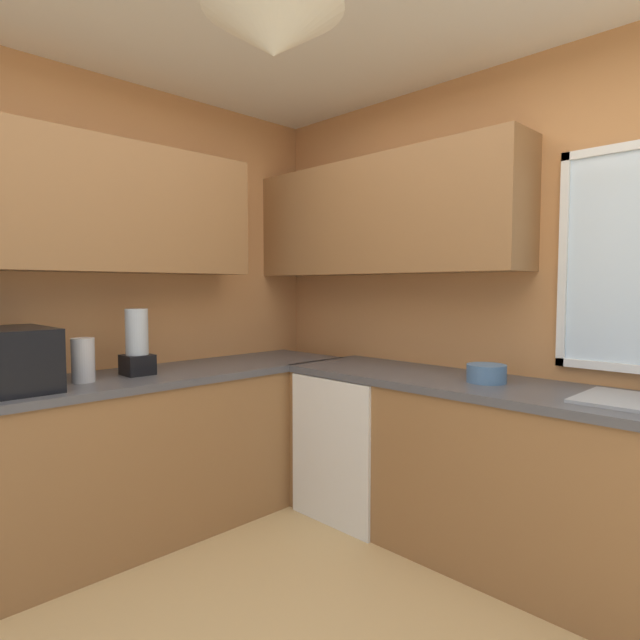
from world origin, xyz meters
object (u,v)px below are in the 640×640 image
microwave (6,360)px  blender_appliance (137,345)px  bowl (486,373)px  kettle (83,360)px  dishwasher (362,442)px

microwave → blender_appliance: (0.00, 0.63, 0.02)m
bowl → blender_appliance: blender_appliance is taller
kettle → bowl: kettle is taller
kettle → blender_appliance: 0.30m
kettle → bowl: (1.43, 1.43, -0.07)m
kettle → blender_appliance: blender_appliance is taller
blender_appliance → dishwasher: bearing=59.2°
bowl → blender_appliance: 1.85m
dishwasher → microwave: microwave is taller
microwave → kettle: (0.02, 0.34, -0.03)m
bowl → blender_appliance: size_ratio=0.54×
microwave → kettle: size_ratio=2.15×
microwave → kettle: bearing=86.6°
bowl → blender_appliance: (-1.45, -1.14, 0.12)m
dishwasher → kettle: bearing=-114.5°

